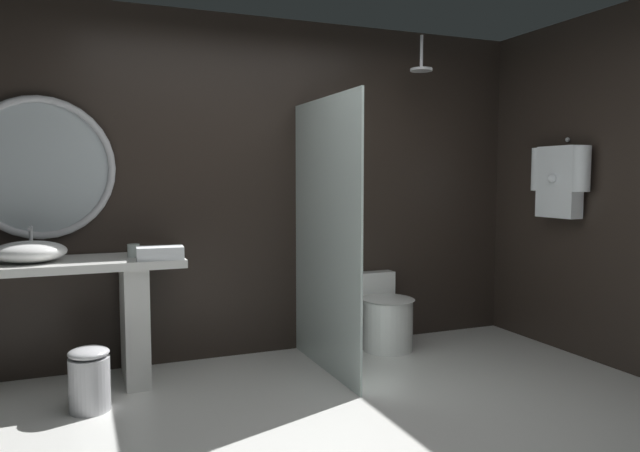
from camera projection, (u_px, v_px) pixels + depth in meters
The scene contains 13 objects.
ground_plane at pixel (358, 452), 3.02m from camera, with size 5.76×5.76×0.00m, color silver.
back_wall_panel at pixel (253, 188), 4.66m from camera, with size 4.80×0.10×2.60m, color black.
side_wall_right at pixel (596, 188), 4.50m from camera, with size 0.10×2.47×2.60m, color black.
vanity_counter at pixel (43, 311), 3.83m from camera, with size 1.75×0.58×0.85m.
vessel_sink at pixel (30, 252), 3.74m from camera, with size 0.44×0.36×0.22m.
tumbler_cup at pixel (134, 250), 4.02m from camera, with size 0.08×0.08×0.09m, color silver.
round_wall_mirror at pixel (40, 168), 4.01m from camera, with size 0.96×0.05×0.96m.
shower_glass_panel at pixel (325, 236), 4.24m from camera, with size 0.02×1.17×1.94m, color silver.
rain_shower_head at pixel (421, 66), 4.74m from camera, with size 0.18×0.18×0.28m.
hanging_bathrobe at pixel (559, 178), 4.65m from camera, with size 0.20×0.56×0.62m.
toilet at pixel (383, 315), 4.87m from camera, with size 0.42×0.62×0.59m.
waste_bin at pixel (89, 378), 3.54m from camera, with size 0.24×0.24×0.39m.
folded_hand_towel at pixel (160, 253), 3.90m from camera, with size 0.30×0.18×0.08m, color white.
Camera 1 is at (-1.28, -2.62, 1.39)m, focal length 33.64 mm.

